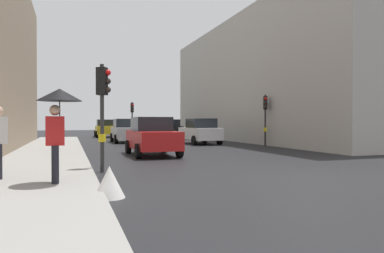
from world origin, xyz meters
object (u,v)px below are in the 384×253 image
traffic_light_near_right (103,98)px  warning_sign_triangle (109,182)px  traffic_light_far_median (132,113)px  car_yellow_taxi (105,128)px  car_dark_suv (169,129)px  traffic_light_mid_street (265,111)px  pedestrian_with_umbrella (58,109)px  car_white_compact (200,131)px  car_silver_hatchback (126,131)px  car_red_sedan (152,136)px

traffic_light_near_right → warning_sign_triangle: bearing=-93.0°
traffic_light_far_median → car_yellow_taxi: traffic_light_far_median is taller
warning_sign_triangle → car_yellow_taxi: bearing=84.9°
car_dark_suv → traffic_light_mid_street: bearing=-78.9°
car_yellow_taxi → pedestrian_with_umbrella: (-3.63, -28.40, 0.96)m
car_dark_suv → car_white_compact: bearing=-92.8°
traffic_light_mid_street → car_silver_hatchback: size_ratio=0.77×
car_yellow_taxi → car_silver_hatchback: bearing=-86.6°
traffic_light_far_median → car_red_sedan: 16.24m
traffic_light_near_right → car_yellow_taxi: (2.43, 25.85, -1.40)m
car_white_compact → warning_sign_triangle: car_white_compact is taller
traffic_light_far_median → car_dark_suv: (3.74, 1.12, -1.42)m
traffic_light_mid_street → pedestrian_with_umbrella: (-11.97, -11.30, -0.41)m
traffic_light_far_median → car_yellow_taxi: size_ratio=0.79×
car_silver_hatchback → pedestrian_with_umbrella: bearing=-103.0°
warning_sign_triangle → traffic_light_mid_street: bearing=48.9°
traffic_light_mid_street → warning_sign_triangle: 16.79m
traffic_light_far_median → car_silver_hatchback: bearing=-104.4°
car_silver_hatchback → pedestrian_with_umbrella: 18.90m
car_dark_suv → car_yellow_taxi: same height
traffic_light_far_median → warning_sign_triangle: traffic_light_far_median is taller
car_dark_suv → warning_sign_triangle: car_dark_suv is taller
car_silver_hatchback → traffic_light_mid_street: bearing=-42.5°
pedestrian_with_umbrella → warning_sign_triangle: 2.21m
traffic_light_near_right → car_yellow_taxi: size_ratio=0.78×
traffic_light_far_median → car_yellow_taxi: bearing=112.5°
car_yellow_taxi → traffic_light_mid_street: bearing=-64.0°
traffic_light_mid_street → car_dark_suv: bearing=101.1°
car_dark_suv → car_red_sedan: same height
traffic_light_far_median → car_red_sedan: traffic_light_far_median is taller
traffic_light_mid_street → car_dark_suv: size_ratio=0.77×
car_silver_hatchback → pedestrian_with_umbrella: (-4.23, -18.40, 0.96)m
car_yellow_taxi → car_red_sedan: same height
car_dark_suv → car_yellow_taxi: size_ratio=1.00×
car_yellow_taxi → car_red_sedan: bearing=-89.4°
car_yellow_taxi → pedestrian_with_umbrella: bearing=-97.3°
warning_sign_triangle → car_dark_suv: bearing=72.3°
traffic_light_mid_street → car_dark_suv: 13.83m
car_red_sedan → car_yellow_taxi: bearing=90.6°
car_dark_suv → car_white_compact: same height
traffic_light_far_median → car_yellow_taxi: (-1.96, 4.71, -1.42)m
car_white_compact → pedestrian_with_umbrella: pedestrian_with_umbrella is taller
warning_sign_triangle → pedestrian_with_umbrella: bearing=128.4°
car_white_compact → car_yellow_taxi: (-5.20, 13.68, 0.00)m
car_silver_hatchback → car_yellow_taxi: (-0.60, 10.00, 0.00)m
traffic_light_far_median → pedestrian_with_umbrella: 24.34m
car_silver_hatchback → warning_sign_triangle: car_silver_hatchback is taller
car_white_compact → car_yellow_taxi: 14.63m
traffic_light_mid_street → car_dark_suv: traffic_light_mid_street is taller
pedestrian_with_umbrella → traffic_light_far_median: bearing=76.7°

